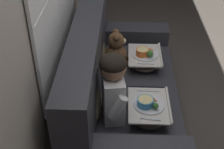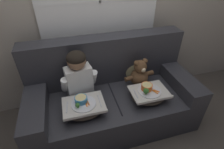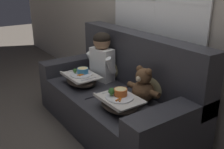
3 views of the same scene
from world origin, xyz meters
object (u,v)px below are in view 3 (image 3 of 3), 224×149
(throw_pillow_behind_child, at_px, (113,63))
(child_figure, at_px, (102,54))
(lap_tray_child, at_px, (81,79))
(lap_tray_teddy, at_px, (119,102))
(teddy_bear, at_px, (143,87))
(couch, at_px, (119,96))
(throw_pillow_behind_teddy, at_px, (155,81))

(throw_pillow_behind_child, relative_size, child_figure, 0.68)
(lap_tray_child, distance_m, lap_tray_teddy, 0.69)
(throw_pillow_behind_child, xyz_separation_m, lap_tray_child, (-0.00, -0.42, -0.10))
(throw_pillow_behind_child, height_order, teddy_bear, throw_pillow_behind_child)
(lap_tray_child, relative_size, lap_tray_teddy, 1.03)
(teddy_bear, bearing_deg, lap_tray_teddy, -90.65)
(couch, relative_size, lap_tray_child, 4.53)
(throw_pillow_behind_teddy, distance_m, child_figure, 0.72)
(child_figure, height_order, lap_tray_teddy, child_figure)
(couch, height_order, lap_tray_teddy, couch)
(couch, xyz_separation_m, teddy_bear, (0.35, 0.02, 0.21))
(throw_pillow_behind_child, relative_size, lap_tray_child, 0.91)
(couch, xyz_separation_m, lap_tray_teddy, (0.34, -0.25, 0.14))
(couch, relative_size, child_figure, 3.38)
(couch, relative_size, throw_pillow_behind_child, 5.00)
(lap_tray_teddy, bearing_deg, couch, 144.21)
(throw_pillow_behind_child, bearing_deg, teddy_bear, -12.66)
(couch, distance_m, lap_tray_child, 0.45)
(teddy_bear, bearing_deg, throw_pillow_behind_child, 167.34)
(throw_pillow_behind_child, distance_m, child_figure, 0.20)
(couch, height_order, lap_tray_child, couch)
(throw_pillow_behind_teddy, height_order, teddy_bear, teddy_bear)
(throw_pillow_behind_teddy, height_order, lap_tray_teddy, throw_pillow_behind_teddy)
(throw_pillow_behind_child, distance_m, teddy_bear, 0.71)
(child_figure, relative_size, lap_tray_child, 1.34)
(couch, height_order, child_figure, couch)
(couch, distance_m, throw_pillow_behind_teddy, 0.45)
(couch, xyz_separation_m, lap_tray_child, (-0.35, -0.25, 0.13))
(throw_pillow_behind_child, bearing_deg, child_figure, -89.94)
(throw_pillow_behind_child, bearing_deg, throw_pillow_behind_teddy, 0.00)
(child_figure, xyz_separation_m, lap_tray_teddy, (0.69, -0.27, -0.23))
(throw_pillow_behind_child, relative_size, lap_tray_teddy, 0.93)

